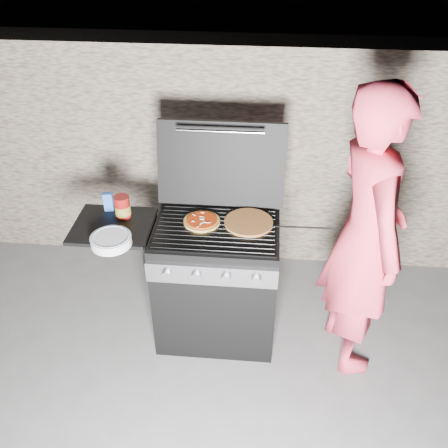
# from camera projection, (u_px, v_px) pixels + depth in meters

# --- Properties ---
(ground) EXTENTS (50.00, 50.00, 0.00)m
(ground) POSITION_uv_depth(u_px,v_px,m) (217.00, 329.00, 3.67)
(ground) COLOR slate
(stone_wall) EXTENTS (8.00, 0.35, 1.80)m
(stone_wall) POSITION_uv_depth(u_px,v_px,m) (230.00, 154.00, 4.00)
(stone_wall) COLOR gray
(stone_wall) RESTS_ON ground
(gas_grill) EXTENTS (1.34, 0.79, 0.91)m
(gas_grill) POSITION_uv_depth(u_px,v_px,m) (181.00, 281.00, 3.42)
(gas_grill) COLOR black
(gas_grill) RESTS_ON ground
(pizza_topped) EXTENTS (0.29, 0.29, 0.03)m
(pizza_topped) POSITION_uv_depth(u_px,v_px,m) (202.00, 221.00, 3.19)
(pizza_topped) COLOR tan
(pizza_topped) RESTS_ON gas_grill
(pizza_plain) EXTENTS (0.35, 0.35, 0.02)m
(pizza_plain) POSITION_uv_depth(u_px,v_px,m) (249.00, 222.00, 3.19)
(pizza_plain) COLOR #C88348
(pizza_plain) RESTS_ON gas_grill
(sauce_jar) EXTENTS (0.13, 0.13, 0.15)m
(sauce_jar) POSITION_uv_depth(u_px,v_px,m) (122.00, 207.00, 3.23)
(sauce_jar) COLOR maroon
(sauce_jar) RESTS_ON gas_grill
(blue_carton) EXTENTS (0.07, 0.04, 0.13)m
(blue_carton) POSITION_uv_depth(u_px,v_px,m) (108.00, 202.00, 3.30)
(blue_carton) COLOR #2550AE
(blue_carton) RESTS_ON gas_grill
(plate_stack) EXTENTS (0.30, 0.30, 0.06)m
(plate_stack) POSITION_uv_depth(u_px,v_px,m) (111.00, 240.00, 3.01)
(plate_stack) COLOR silver
(plate_stack) RESTS_ON gas_grill
(person) EXTENTS (0.61, 0.79, 1.93)m
(person) POSITION_uv_depth(u_px,v_px,m) (365.00, 237.00, 2.98)
(person) COLOR #E1394E
(person) RESTS_ON ground
(tongs) EXTENTS (0.40, 0.11, 0.08)m
(tongs) POSITION_uv_depth(u_px,v_px,m) (304.00, 228.00, 3.08)
(tongs) COLOR black
(tongs) RESTS_ON gas_grill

